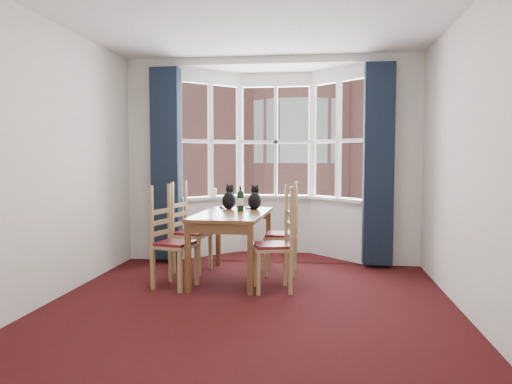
% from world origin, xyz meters
% --- Properties ---
extents(floor, '(4.50, 4.50, 0.00)m').
position_xyz_m(floor, '(0.00, 0.00, 0.00)').
color(floor, black).
rests_on(floor, ground).
extents(ceiling, '(4.50, 4.50, 0.00)m').
position_xyz_m(ceiling, '(0.00, 0.00, 2.80)').
color(ceiling, white).
rests_on(ceiling, floor).
extents(wall_left, '(0.00, 4.50, 4.50)m').
position_xyz_m(wall_left, '(-2.00, 0.00, 1.40)').
color(wall_left, silver).
rests_on(wall_left, floor).
extents(wall_right, '(0.00, 4.50, 4.50)m').
position_xyz_m(wall_right, '(2.00, 0.00, 1.40)').
color(wall_right, silver).
rests_on(wall_right, floor).
extents(wall_near, '(4.00, 0.00, 4.00)m').
position_xyz_m(wall_near, '(0.00, -2.25, 1.40)').
color(wall_near, silver).
rests_on(wall_near, floor).
extents(wall_back_pier_left, '(0.70, 0.12, 2.80)m').
position_xyz_m(wall_back_pier_left, '(-1.65, 2.25, 1.40)').
color(wall_back_pier_left, silver).
rests_on(wall_back_pier_left, floor).
extents(wall_back_pier_right, '(0.70, 0.12, 2.80)m').
position_xyz_m(wall_back_pier_right, '(1.65, 2.25, 1.40)').
color(wall_back_pier_right, silver).
rests_on(wall_back_pier_right, floor).
extents(bay_window, '(2.76, 0.94, 2.80)m').
position_xyz_m(bay_window, '(0.00, 2.75, 1.40)').
color(bay_window, white).
rests_on(bay_window, floor).
extents(curtain_left, '(0.38, 0.22, 2.60)m').
position_xyz_m(curtain_left, '(-1.42, 2.07, 1.35)').
color(curtain_left, '#162031').
rests_on(curtain_left, floor).
extents(curtain_right, '(0.38, 0.22, 2.60)m').
position_xyz_m(curtain_right, '(1.42, 2.07, 1.35)').
color(curtain_right, '#162031').
rests_on(curtain_right, floor).
extents(dining_table, '(0.83, 1.48, 0.79)m').
position_xyz_m(dining_table, '(-0.36, 1.24, 0.69)').
color(dining_table, brown).
rests_on(dining_table, floor).
extents(chair_left_near, '(0.50, 0.51, 0.92)m').
position_xyz_m(chair_left_near, '(-1.01, 0.78, 0.47)').
color(chair_left_near, '#9E7F4D').
rests_on(chair_left_near, floor).
extents(chair_left_far, '(0.47, 0.49, 0.92)m').
position_xyz_m(chair_left_far, '(-1.02, 1.55, 0.47)').
color(chair_left_far, '#9E7F4D').
rests_on(chair_left_far, floor).
extents(chair_right_near, '(0.48, 0.50, 0.92)m').
position_xyz_m(chair_right_near, '(0.25, 0.78, 0.47)').
color(chair_right_near, '#9E7F4D').
rests_on(chair_right_near, floor).
extents(chair_right_far, '(0.40, 0.42, 0.92)m').
position_xyz_m(chair_right_far, '(0.29, 1.55, 0.47)').
color(chair_right_far, '#9E7F4D').
rests_on(chair_right_far, floor).
extents(cat_left, '(0.18, 0.25, 0.33)m').
position_xyz_m(cat_left, '(-0.48, 1.68, 0.91)').
color(cat_left, black).
rests_on(cat_left, dining_table).
extents(cat_right, '(0.19, 0.25, 0.32)m').
position_xyz_m(cat_right, '(-0.15, 1.66, 0.91)').
color(cat_right, black).
rests_on(cat_right, dining_table).
extents(wine_bottle, '(0.08, 0.08, 0.32)m').
position_xyz_m(wine_bottle, '(-0.29, 1.40, 0.93)').
color(wine_bottle, black).
rests_on(wine_bottle, dining_table).
extents(candle_tall, '(0.06, 0.06, 0.12)m').
position_xyz_m(candle_tall, '(-0.86, 2.60, 0.93)').
color(candle_tall, white).
rests_on(candle_tall, bay_window).
extents(street, '(80.00, 80.00, 0.00)m').
position_xyz_m(street, '(0.00, 32.25, -6.00)').
color(street, '#333335').
rests_on(street, ground).
extents(tenement_building, '(18.40, 7.80, 15.20)m').
position_xyz_m(tenement_building, '(0.00, 14.01, 1.60)').
color(tenement_building, '#9C5D50').
rests_on(tenement_building, street).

